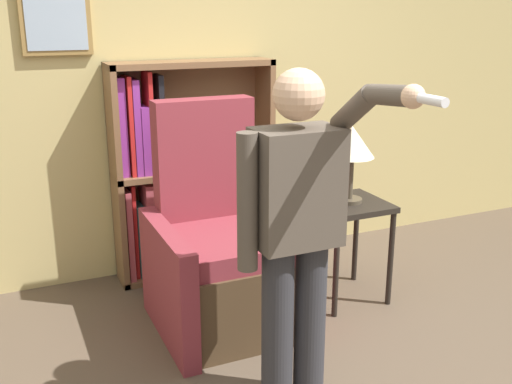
# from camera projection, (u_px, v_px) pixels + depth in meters

# --- Properties ---
(wall_back) EXTENTS (8.00, 0.11, 2.80)m
(wall_back) POSITION_uv_depth(u_px,v_px,m) (198.00, 74.00, 4.21)
(wall_back) COLOR tan
(wall_back) RESTS_ON ground_plane
(bookcase) EXTENTS (1.13, 0.28, 1.51)m
(bookcase) POSITION_uv_depth(u_px,v_px,m) (174.00, 177.00, 4.17)
(bookcase) COLOR brown
(bookcase) RESTS_ON ground_plane
(armchair) EXTENTS (0.81, 0.85, 1.33)m
(armchair) POSITION_uv_depth(u_px,v_px,m) (221.00, 259.00, 3.58)
(armchair) COLOR #4C3823
(armchair) RESTS_ON ground_plane
(person_standing) EXTENTS (0.53, 0.78, 1.60)m
(person_standing) POSITION_uv_depth(u_px,v_px,m) (297.00, 226.00, 2.66)
(person_standing) COLOR #2D2D33
(person_standing) RESTS_ON ground_plane
(side_table) EXTENTS (0.46, 0.46, 0.66)m
(side_table) POSITION_uv_depth(u_px,v_px,m) (348.00, 219.00, 3.84)
(side_table) COLOR black
(side_table) RESTS_ON ground_plane
(table_lamp) EXTENTS (0.29, 0.29, 0.49)m
(table_lamp) POSITION_uv_depth(u_px,v_px,m) (352.00, 145.00, 3.70)
(table_lamp) COLOR #4C4233
(table_lamp) RESTS_ON side_table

